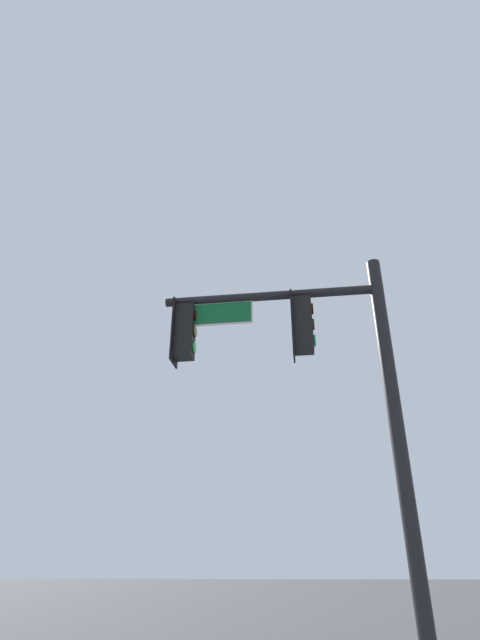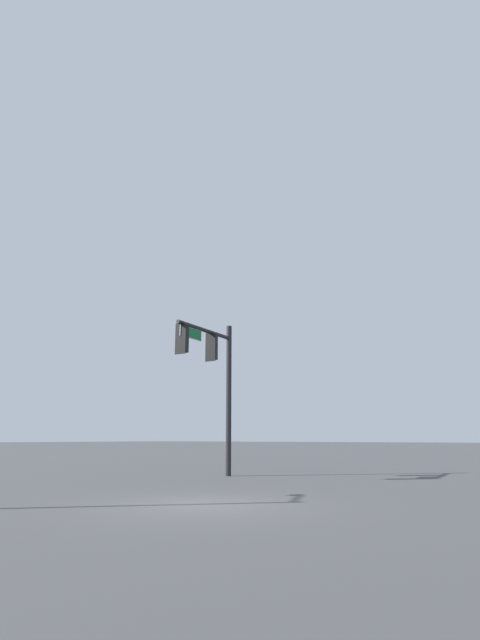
# 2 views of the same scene
# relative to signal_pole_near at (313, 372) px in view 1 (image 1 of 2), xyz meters

# --- Properties ---
(signal_pole_near) EXTENTS (4.21, 0.84, 6.92)m
(signal_pole_near) POSITION_rel_signal_pole_near_xyz_m (0.00, 0.00, 0.00)
(signal_pole_near) COLOR black
(signal_pole_near) RESTS_ON ground_plane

